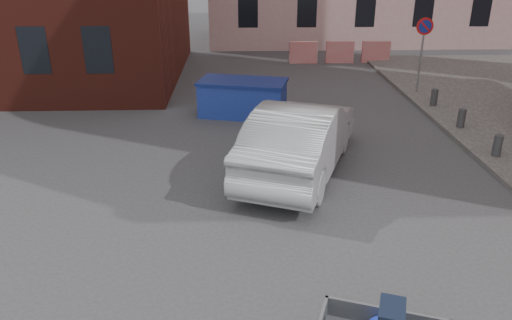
{
  "coord_description": "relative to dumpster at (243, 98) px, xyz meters",
  "views": [
    {
      "loc": [
        -0.55,
        -8.11,
        5.05
      ],
      "look_at": [
        -0.21,
        1.07,
        1.1
      ],
      "focal_mm": 35.0,
      "sensor_mm": 36.0,
      "label": 1
    }
  ],
  "objects": [
    {
      "name": "no_parking_sign",
      "position": [
        6.41,
        2.15,
        1.44
      ],
      "size": [
        0.6,
        0.09,
        2.65
      ],
      "color": "gray",
      "rests_on": "sidewalk"
    },
    {
      "name": "dumpster",
      "position": [
        0.0,
        0.0,
        0.0
      ],
      "size": [
        2.99,
        2.02,
        1.15
      ],
      "rotation": [
        0.0,
        0.0,
        -0.24
      ],
      "color": "#1F3496",
      "rests_on": "ground"
    },
    {
      "name": "barriers",
      "position": [
        4.61,
        7.67,
        -0.08
      ],
      "size": [
        4.7,
        0.18,
        1.0
      ],
      "color": "red",
      "rests_on": "ground"
    },
    {
      "name": "ground",
      "position": [
        0.41,
        -7.33,
        -0.58
      ],
      "size": [
        120.0,
        120.0,
        0.0
      ],
      "primitive_type": "plane",
      "color": "#38383A",
      "rests_on": "ground"
    },
    {
      "name": "silver_car",
      "position": [
        1.31,
        -4.38,
        0.28
      ],
      "size": [
        3.54,
        5.5,
        1.71
      ],
      "primitive_type": "imported",
      "rotation": [
        0.0,
        0.0,
        2.78
      ],
      "color": "#A3A5AA",
      "rests_on": "ground"
    },
    {
      "name": "bollards",
      "position": [
        6.41,
        -3.93,
        -0.18
      ],
      "size": [
        0.22,
        9.02,
        0.55
      ],
      "color": "#3A3A3D",
      "rests_on": "sidewalk"
    }
  ]
}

